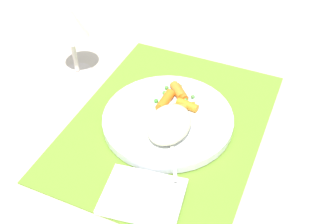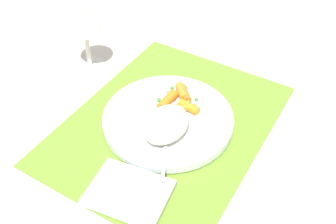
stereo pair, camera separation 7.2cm
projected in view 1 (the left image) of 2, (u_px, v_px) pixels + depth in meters
ground_plane at (168, 125)px, 0.74m from camera, size 2.40×2.40×0.00m
placemat at (168, 123)px, 0.74m from camera, size 0.44×0.34×0.01m
plate at (168, 119)px, 0.73m from camera, size 0.24×0.24×0.02m
rice_mound at (169, 124)px, 0.68m from camera, size 0.10×0.07×0.04m
carrot_portion at (177, 99)px, 0.75m from camera, size 0.08×0.07×0.02m
pea_scatter at (176, 96)px, 0.76m from camera, size 0.09×0.07×0.01m
fork at (169, 127)px, 0.70m from camera, size 0.18×0.10×0.01m
wine_glass at (68, 22)px, 0.78m from camera, size 0.07×0.07×0.17m
napkin at (143, 196)px, 0.61m from camera, size 0.11×0.14×0.01m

